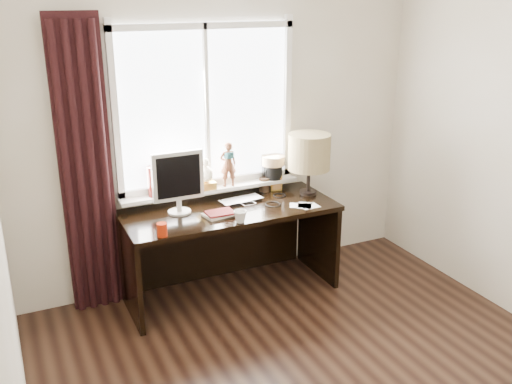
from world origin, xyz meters
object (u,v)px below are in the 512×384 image
laptop (241,200)px  red_cup (162,230)px  desk (226,232)px  table_lamp (309,153)px  mug (240,216)px  monitor (178,179)px

laptop → red_cup: bearing=-159.5°
laptop → red_cup: (-0.78, -0.39, 0.03)m
desk → table_lamp: (0.73, -0.07, 0.61)m
laptop → table_lamp: table_lamp is taller
mug → table_lamp: table_lamp is taller
mug → table_lamp: bearing=23.0°
red_cup → monitor: 0.51m
monitor → table_lamp: table_lamp is taller
monitor → red_cup: bearing=-123.4°
mug → red_cup: bearing=180.0°
laptop → table_lamp: (0.59, -0.07, 0.35)m
mug → table_lamp: (0.77, 0.33, 0.31)m
mug → red_cup: mug is taller
mug → monitor: monitor is taller
laptop → red_cup: 0.87m
monitor → mug: bearing=-47.3°
desk → monitor: 0.65m
monitor → table_lamp: size_ratio=0.94×
desk → monitor: size_ratio=3.47×
mug → red_cup: size_ratio=1.01×
red_cup → table_lamp: size_ratio=0.19×
laptop → mug: 0.44m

